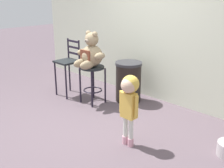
{
  "coord_description": "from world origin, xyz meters",
  "views": [
    {
      "loc": [
        3.18,
        -2.53,
        2.03
      ],
      "look_at": [
        0.18,
        0.51,
        0.6
      ],
      "focal_mm": 45.32,
      "sensor_mm": 36.0,
      "label": 1
    }
  ],
  "objects_px": {
    "trash_bin": "(128,82)",
    "child_walking": "(129,96)",
    "teddy_bear": "(91,54)",
    "bar_chair_empty": "(68,64)",
    "bar_stool_with_teddy": "(93,76)"
  },
  "relations": [
    {
      "from": "trash_bin",
      "to": "child_walking",
      "type": "bearing_deg",
      "value": -48.31
    },
    {
      "from": "teddy_bear",
      "to": "bar_chair_empty",
      "type": "relative_size",
      "value": 0.58
    },
    {
      "from": "child_walking",
      "to": "bar_chair_empty",
      "type": "height_order",
      "value": "bar_chair_empty"
    },
    {
      "from": "teddy_bear",
      "to": "bar_chair_empty",
      "type": "distance_m",
      "value": 0.73
    },
    {
      "from": "teddy_bear",
      "to": "bar_stool_with_teddy",
      "type": "bearing_deg",
      "value": 90.0
    },
    {
      "from": "teddy_bear",
      "to": "bar_chair_empty",
      "type": "height_order",
      "value": "teddy_bear"
    },
    {
      "from": "bar_stool_with_teddy",
      "to": "bar_chair_empty",
      "type": "relative_size",
      "value": 0.64
    },
    {
      "from": "trash_bin",
      "to": "bar_chair_empty",
      "type": "relative_size",
      "value": 0.68
    },
    {
      "from": "child_walking",
      "to": "bar_stool_with_teddy",
      "type": "bearing_deg",
      "value": 45.6
    },
    {
      "from": "child_walking",
      "to": "trash_bin",
      "type": "bearing_deg",
      "value": 21.84
    },
    {
      "from": "bar_stool_with_teddy",
      "to": "teddy_bear",
      "type": "height_order",
      "value": "teddy_bear"
    },
    {
      "from": "bar_stool_with_teddy",
      "to": "teddy_bear",
      "type": "relative_size",
      "value": 1.1
    },
    {
      "from": "child_walking",
      "to": "trash_bin",
      "type": "height_order",
      "value": "child_walking"
    },
    {
      "from": "bar_stool_with_teddy",
      "to": "bar_chair_empty",
      "type": "height_order",
      "value": "bar_chair_empty"
    },
    {
      "from": "bar_chair_empty",
      "to": "teddy_bear",
      "type": "bearing_deg",
      "value": 1.5
    }
  ]
}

